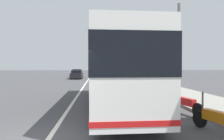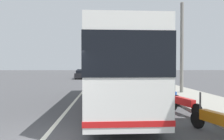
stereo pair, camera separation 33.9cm
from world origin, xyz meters
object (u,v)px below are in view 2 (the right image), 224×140
Objects in this scene: motorcycle_mid_row at (218,121)px; motorcycle_by_tree at (169,96)px; utility_pole at (182,49)px; car_side_street at (82,75)px; coach_bus at (114,68)px; motorcycle_angled at (184,103)px; car_behind_bus at (107,72)px; car_ahead_same_lane at (82,73)px; car_oncoming at (108,73)px.

motorcycle_mid_row is 5.38m from motorcycle_by_tree.
car_side_street is at bearing 25.93° from utility_pole.
motorcycle_angled is at bearing -127.48° from coach_bus.
motorcycle_by_tree is 0.47× the size of car_side_street.
coach_bus is 6.95m from utility_pole.
utility_pole is at bearing -176.47° from car_behind_bus.
car_side_street is 0.62× the size of utility_pole.
car_behind_bus is 1.02× the size of car_ahead_same_lane.
car_behind_bus is (45.58, 2.49, 0.23)m from motorcycle_mid_row.
coach_bus is 5.19× the size of motorcycle_angled.
motorcycle_mid_row is at bearing 178.88° from car_behind_bus.
car_behind_bus is (16.46, -4.68, -0.02)m from car_side_street.
motorcycle_mid_row is 0.50× the size of car_behind_bus.
coach_bus is at bearing 10.58° from car_side_street.
motorcycle_by_tree is at bearing -17.08° from motorcycle_angled.
car_oncoming is (36.52, 2.66, 0.20)m from motorcycle_angled.
car_side_street is (23.74, 7.41, 0.24)m from motorcycle_by_tree.
motorcycle_by_tree is 0.29× the size of utility_pole.
motorcycle_angled is at bearing 15.93° from car_side_street.
car_behind_bus is (42.70, 2.59, 0.22)m from motorcycle_angled.
motorcycle_angled is 0.53× the size of car_side_street.
motorcycle_mid_row is at bearing 165.18° from utility_pole.
motorcycle_by_tree is at bearing 17.78° from car_side_street.
car_ahead_same_lane reaches higher than car_oncoming.
car_ahead_same_lane is (-10.59, 5.24, 0.04)m from car_behind_bus.
car_side_street is at bearing 2.82° from motorcycle_by_tree.
car_oncoming is 0.95× the size of car_ahead_same_lane.
car_ahead_same_lane is (-4.41, 5.18, 0.05)m from car_oncoming.
coach_bus reaches higher than car_ahead_same_lane.
motorcycle_angled is at bearing 159.83° from utility_pole.
coach_bus is 30.33m from car_ahead_same_lane.
car_side_street is at bearing 9.14° from coach_bus.
motorcycle_mid_row is at bearing -151.51° from coach_bus.
motorcycle_angled is 1.12× the size of motorcycle_by_tree.
coach_bus reaches higher than car_side_street.
utility_pole is (-36.28, -4.95, 2.76)m from car_behind_bus.
car_ahead_same_lane is (5.87, 0.57, 0.02)m from car_side_street.
car_side_street is at bearing 154.17° from car_oncoming.
car_oncoming is at bearing 9.47° from utility_pole.
car_behind_bus is (40.20, 2.73, 0.22)m from motorcycle_by_tree.
car_ahead_same_lane is at bearing 149.42° from car_behind_bus.
car_side_street reaches higher than car_oncoming.
car_side_street reaches higher than car_behind_bus.
car_oncoming reaches higher than motorcycle_mid_row.
car_ahead_same_lane is (32.11, 7.84, 0.26)m from motorcycle_angled.
car_oncoming is at bearing -1.52° from coach_bus.
car_side_street reaches higher than motorcycle_angled.
car_ahead_same_lane is 27.77m from utility_pole.
car_behind_bus reaches higher than motorcycle_angled.
motorcycle_mid_row is 10.07m from utility_pole.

